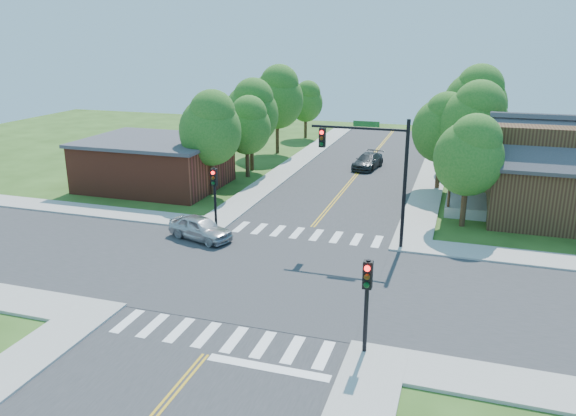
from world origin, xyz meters
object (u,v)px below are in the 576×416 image
(signal_pole_nw, at_px, (214,186))
(car_silver, at_px, (200,229))
(signal_pole_se, at_px, (367,289))
(house_ne, at_px, (573,168))
(car_dgrey, at_px, (368,161))
(signal_mast_ne, at_px, (374,161))

(signal_pole_nw, xyz_separation_m, car_silver, (-0.01, -2.08, -1.98))
(signal_pole_se, bearing_deg, house_ne, 64.42)
(car_silver, relative_size, car_dgrey, 0.92)
(signal_pole_nw, height_order, car_dgrey, signal_pole_nw)
(car_silver, bearing_deg, signal_mast_ne, -60.01)
(house_ne, xyz_separation_m, car_silver, (-20.72, -10.73, -2.64))
(signal_pole_se, xyz_separation_m, house_ne, (9.51, 19.86, 0.67))
(signal_mast_ne, bearing_deg, house_ne, 37.68)
(signal_mast_ne, relative_size, house_ne, 0.55)
(house_ne, bearing_deg, car_dgrey, 146.11)
(signal_pole_se, bearing_deg, car_dgrey, 99.78)
(signal_mast_ne, xyz_separation_m, house_ne, (11.19, 8.65, -1.52))
(car_silver, distance_m, car_dgrey, 21.44)
(signal_pole_se, bearing_deg, car_silver, 140.85)
(car_dgrey, bearing_deg, house_ne, -25.17)
(signal_mast_ne, distance_m, car_silver, 10.60)
(signal_pole_nw, relative_size, car_dgrey, 0.81)
(car_dgrey, bearing_deg, car_silver, -97.79)
(signal_pole_nw, distance_m, house_ne, 22.45)
(signal_mast_ne, distance_m, house_ne, 14.23)
(house_ne, height_order, car_dgrey, house_ne)
(signal_pole_nw, bearing_deg, car_silver, -90.22)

